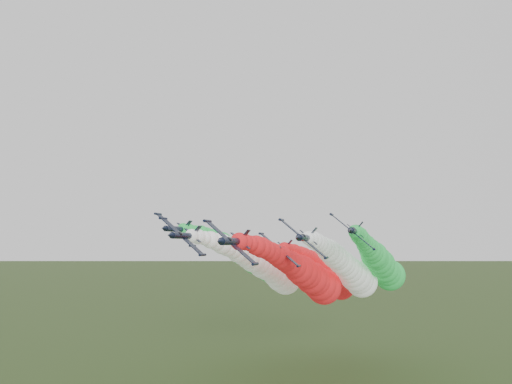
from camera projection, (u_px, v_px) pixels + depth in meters
jet_lead at (308, 276)px, 125.62m from camera, size 15.12×74.81×20.90m
jet_inner_left at (265, 267)px, 137.83m from camera, size 14.89×74.58×20.67m
jet_inner_right at (349, 270)px, 134.74m from camera, size 14.93×74.62×20.71m
jet_outer_left at (252, 259)px, 150.32m from camera, size 14.45×74.13×20.23m
jet_outer_right at (380, 263)px, 142.22m from camera, size 15.06×74.75×20.85m
jet_trail at (329, 275)px, 151.50m from camera, size 15.20×74.89×20.99m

